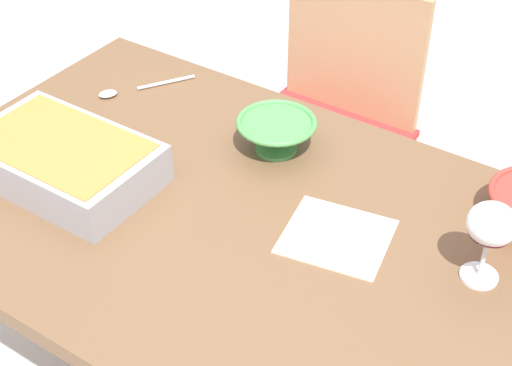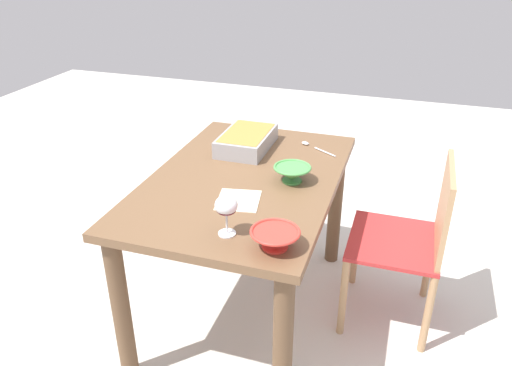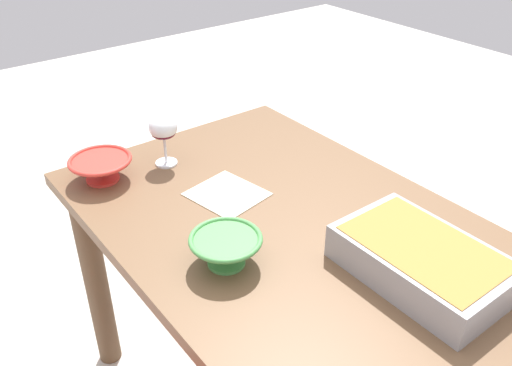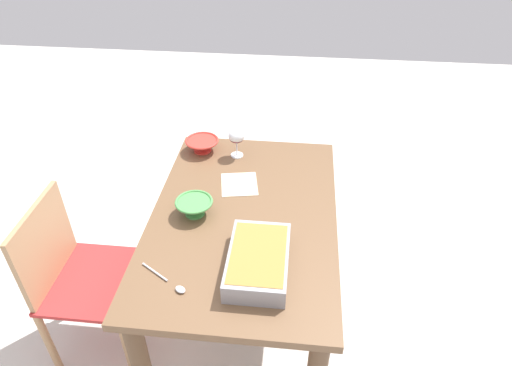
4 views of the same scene
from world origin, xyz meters
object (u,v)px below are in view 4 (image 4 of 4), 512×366
Objects in this scene: chair at (77,274)px; wine_glass at (236,137)px; mixing_bowl at (202,144)px; serving_spoon at (172,283)px; casserole_dish at (258,260)px; small_bowl at (194,206)px; napkin at (239,184)px; dining_table at (244,236)px.

chair is 5.41× the size of wine_glass.
chair is at bearing 144.75° from mixing_bowl.
serving_spoon is at bearing -175.65° from mixing_bowl.
casserole_dish is at bearing -166.19° from wine_glass.
small_bowl reaches higher than mixing_bowl.
wine_glass is 0.94m from serving_spoon.
serving_spoon is (-0.95, -0.07, -0.03)m from mixing_bowl.
small_bowl is at bearing 0.02° from serving_spoon.
casserole_dish is 0.57m from napkin.
casserole_dish is (-0.14, -0.88, 0.34)m from chair.
small_bowl reaches higher than serving_spoon.
dining_table is 0.26m from napkin.
chair is at bearing 103.21° from dining_table.
small_bowl is at bearing 144.98° from napkin.
mixing_bowl is at bearing -35.25° from chair.
mixing_bowl is 0.53m from small_bowl.
serving_spoon is (-0.44, 0.22, 0.14)m from dining_table.
chair is 0.88m from napkin.
mixing_bowl is 0.87× the size of serving_spoon.
serving_spoon is at bearing -179.98° from small_bowl.
mixing_bowl is at bearing 40.22° from napkin.
small_bowl is at bearing -73.96° from chair.
small_bowl reaches higher than napkin.
wine_glass reaches higher than napkin.
chair is at bearing 80.89° from casserole_dish.
casserole_dish is 0.34m from serving_spoon.
mixing_bowl is (0.69, -0.49, 0.33)m from chair.
serving_spoon is (-0.12, 0.32, -0.04)m from casserole_dish.
napkin is at bearing -139.78° from mixing_bowl.
dining_table is at bearing -167.02° from napkin.
mixing_bowl is (0.51, 0.29, 0.18)m from dining_table.
small_bowl is 0.89× the size of napkin.
serving_spoon is at bearing 110.07° from casserole_dish.
mixing_bowl is (0.03, 0.20, -0.07)m from wine_glass.
chair reaches higher than serving_spoon.
napkin is (0.22, 0.05, 0.14)m from dining_table.
wine_glass is 0.88× the size of mixing_bowl.
casserole_dish is 2.19× the size of small_bowl.
napkin is (0.66, -0.17, -0.01)m from serving_spoon.
chair reaches higher than mixing_bowl.
dining_table is 7.10× the size of mixing_bowl.
dining_table is at bearing -149.97° from mixing_bowl.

